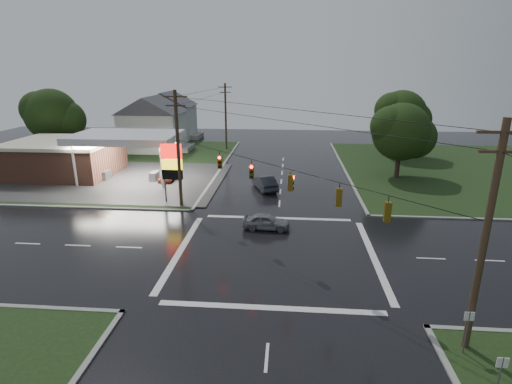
# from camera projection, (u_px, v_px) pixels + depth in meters

# --- Properties ---
(ground) EXTENTS (120.00, 120.00, 0.00)m
(ground) POSITION_uv_depth(u_px,v_px,m) (275.00, 253.00, 29.05)
(ground) COLOR black
(ground) RESTS_ON ground
(grass_nw) EXTENTS (36.00, 36.00, 0.08)m
(grass_nw) POSITION_uv_depth(u_px,v_px,m) (97.00, 163.00, 55.82)
(grass_nw) COLOR black
(grass_nw) RESTS_ON ground
(grass_ne) EXTENTS (36.00, 36.00, 0.08)m
(grass_ne) POSITION_uv_depth(u_px,v_px,m) (483.00, 171.00, 51.70)
(grass_ne) COLOR black
(grass_ne) RESTS_ON ground
(gas_station) EXTENTS (26.20, 18.00, 5.60)m
(gas_station) POSITION_uv_depth(u_px,v_px,m) (73.00, 155.00, 49.06)
(gas_station) COLOR #2D2D2D
(gas_station) RESTS_ON ground
(pylon_sign) EXTENTS (2.00, 0.35, 6.00)m
(pylon_sign) POSITION_uv_depth(u_px,v_px,m) (172.00, 163.00, 38.67)
(pylon_sign) COLOR #59595E
(pylon_sign) RESTS_ON ground
(utility_pole_nw) EXTENTS (2.20, 0.32, 11.00)m
(utility_pole_nw) POSITION_uv_depth(u_px,v_px,m) (178.00, 148.00, 37.13)
(utility_pole_nw) COLOR #382619
(utility_pole_nw) RESTS_ON ground
(utility_pole_se) EXTENTS (2.20, 0.32, 11.00)m
(utility_pole_se) POSITION_uv_depth(u_px,v_px,m) (485.00, 238.00, 17.55)
(utility_pole_se) COLOR #382619
(utility_pole_se) RESTS_ON ground
(utility_pole_n) EXTENTS (2.20, 0.32, 10.50)m
(utility_pole_n) POSITION_uv_depth(u_px,v_px,m) (226.00, 115.00, 64.30)
(utility_pole_n) COLOR #382619
(utility_pole_n) RESTS_ON ground
(traffic_signals) EXTENTS (26.87, 26.87, 1.47)m
(traffic_signals) POSITION_uv_depth(u_px,v_px,m) (277.00, 166.00, 27.09)
(traffic_signals) COLOR black
(traffic_signals) RESTS_ON ground
(house_near) EXTENTS (11.05, 8.48, 8.60)m
(house_near) POSITION_uv_depth(u_px,v_px,m) (153.00, 123.00, 63.62)
(house_near) COLOR silver
(house_near) RESTS_ON ground
(house_far) EXTENTS (11.05, 8.48, 8.60)m
(house_far) POSITION_uv_depth(u_px,v_px,m) (169.00, 114.00, 75.11)
(house_far) COLOR silver
(house_far) RESTS_ON ground
(tree_nw_behind) EXTENTS (8.93, 7.60, 10.00)m
(tree_nw_behind) POSITION_uv_depth(u_px,v_px,m) (53.00, 115.00, 58.40)
(tree_nw_behind) COLOR black
(tree_nw_behind) RESTS_ON ground
(tree_ne_near) EXTENTS (7.99, 6.80, 8.98)m
(tree_ne_near) POSITION_uv_depth(u_px,v_px,m) (402.00, 132.00, 47.18)
(tree_ne_near) COLOR black
(tree_ne_near) RESTS_ON ground
(tree_ne_far) EXTENTS (8.46, 7.20, 9.80)m
(tree_ne_far) POSITION_uv_depth(u_px,v_px,m) (402.00, 115.00, 58.17)
(tree_ne_far) COLOR black
(tree_ne_far) RESTS_ON ground
(car_north) EXTENTS (3.28, 5.08, 1.58)m
(car_north) POSITION_uv_depth(u_px,v_px,m) (265.00, 183.00, 43.83)
(car_north) COLOR #202328
(car_north) RESTS_ON ground
(car_crossing) EXTENTS (3.99, 1.80, 1.33)m
(car_crossing) POSITION_uv_depth(u_px,v_px,m) (266.00, 221.00, 33.16)
(car_crossing) COLOR slate
(car_crossing) RESTS_ON ground
(car_pump) EXTENTS (1.72, 4.19, 1.21)m
(car_pump) POSITION_uv_depth(u_px,v_px,m) (169.00, 176.00, 47.35)
(car_pump) COLOR #551F13
(car_pump) RESTS_ON ground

